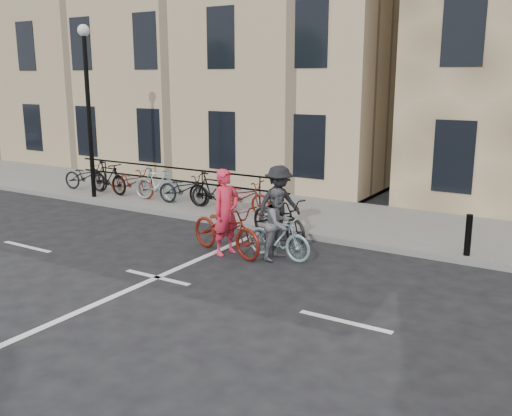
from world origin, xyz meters
The scene contains 9 objects.
ground centered at (0.00, 0.00, 0.00)m, with size 120.00×120.00×0.00m, color black.
sidewalk centered at (-4.00, 6.00, 0.07)m, with size 46.00×4.00×0.15m, color slate.
building_west centered at (-9.00, 13.00, 5.15)m, with size 20.00×10.00×10.00m, color #CDB08B.
lamp_post centered at (-6.50, 4.40, 3.49)m, with size 0.36×0.36×5.28m.
bollard_east centered at (5.00, 4.25, 0.60)m, with size 0.14×0.14×0.90m, color black.
parked_bikes centered at (-4.35, 5.04, 0.64)m, with size 8.30×1.23×1.05m.
cyclist_pink centered at (0.27, 2.03, 0.67)m, with size 2.28×1.25×1.93m.
cyclist_grey centered at (1.44, 2.32, 0.64)m, with size 1.66×0.81×1.57m.
cyclist_dark centered at (0.76, 3.54, 0.73)m, with size 2.19×1.52×1.85m.
Camera 1 is at (7.28, -8.08, 3.88)m, focal length 40.00 mm.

